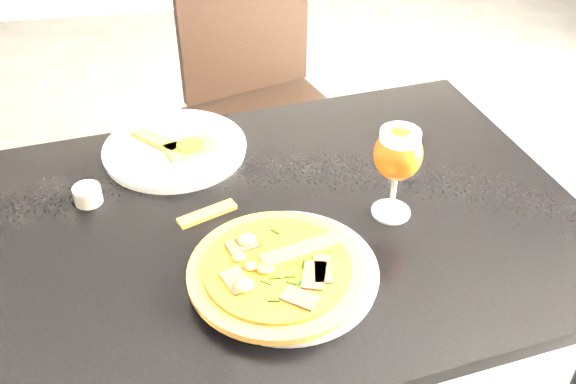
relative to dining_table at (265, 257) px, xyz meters
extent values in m
cube|color=black|center=(0.00, 0.00, 0.08)|extent=(1.30, 0.96, 0.03)
cylinder|color=black|center=(-0.58, 0.26, -0.30)|extent=(0.05, 0.05, 0.72)
cylinder|color=black|center=(0.49, 0.41, -0.30)|extent=(0.05, 0.05, 0.72)
cube|color=black|center=(0.13, 0.75, -0.19)|extent=(0.56, 0.56, 0.04)
cylinder|color=black|center=(0.01, 0.52, -0.43)|extent=(0.04, 0.04, 0.45)
cylinder|color=black|center=(0.36, 0.64, -0.43)|extent=(0.04, 0.04, 0.45)
cylinder|color=black|center=(-0.10, 0.86, -0.43)|extent=(0.04, 0.04, 0.45)
cylinder|color=black|center=(0.24, 0.98, -0.43)|extent=(0.04, 0.04, 0.45)
cube|color=black|center=(0.07, 0.94, 0.08)|extent=(0.41, 0.16, 0.44)
cylinder|color=white|center=(0.02, -0.15, 0.10)|extent=(0.33, 0.33, 0.02)
cylinder|color=#A16D27|center=(0.00, -0.16, 0.11)|extent=(0.30, 0.30, 0.01)
cylinder|color=#BF520F|center=(0.00, -0.16, 0.12)|extent=(0.25, 0.25, 0.01)
cube|color=#47321F|center=(0.03, -0.16, 0.13)|extent=(0.06, 0.03, 0.00)
cube|color=#47321F|center=(0.02, -0.11, 0.13)|extent=(0.05, 0.07, 0.00)
cube|color=#47321F|center=(-0.06, -0.11, 0.13)|extent=(0.07, 0.06, 0.00)
cube|color=#47321F|center=(-0.02, -0.17, 0.13)|extent=(0.07, 0.06, 0.00)
cube|color=#47321F|center=(0.02, -0.21, 0.13)|extent=(0.05, 0.07, 0.00)
ellipsoid|color=#E3DE4A|center=(0.02, -0.15, 0.13)|extent=(0.03, 0.03, 0.01)
ellipsoid|color=#E3DE4A|center=(0.00, -0.08, 0.13)|extent=(0.03, 0.03, 0.01)
ellipsoid|color=#E3DE4A|center=(-0.02, -0.15, 0.13)|extent=(0.03, 0.03, 0.01)
ellipsoid|color=#E3DE4A|center=(-0.06, -0.19, 0.13)|extent=(0.03, 0.03, 0.01)
ellipsoid|color=#E3DE4A|center=(0.00, -0.18, 0.13)|extent=(0.03, 0.03, 0.01)
ellipsoid|color=#E3DE4A|center=(0.07, -0.20, 0.13)|extent=(0.03, 0.03, 0.01)
cube|color=#1B470C|center=(0.01, -0.14, 0.13)|extent=(0.01, 0.02, 0.00)
cube|color=#1B470C|center=(0.00, -0.11, 0.13)|extent=(0.00, 0.02, 0.00)
cube|color=#1B470C|center=(-0.03, -0.08, 0.13)|extent=(0.01, 0.02, 0.00)
cube|color=#1B470C|center=(-0.02, -0.14, 0.13)|extent=(0.02, 0.02, 0.00)
cube|color=#1B470C|center=(-0.06, -0.14, 0.13)|extent=(0.02, 0.01, 0.00)
cube|color=#1B470C|center=(-0.01, -0.16, 0.13)|extent=(0.02, 0.01, 0.00)
cube|color=#1B470C|center=(-0.04, -0.18, 0.13)|extent=(0.02, 0.01, 0.00)
cube|color=#1B470C|center=(-0.04, -0.22, 0.13)|extent=(0.01, 0.02, 0.00)
cube|color=#1B470C|center=(0.00, -0.19, 0.13)|extent=(0.01, 0.02, 0.00)
cube|color=#1B470C|center=(0.02, -0.22, 0.13)|extent=(0.01, 0.02, 0.00)
cube|color=#1B470C|center=(0.01, -0.17, 0.13)|extent=(0.01, 0.02, 0.00)
cube|color=#1B470C|center=(0.05, -0.18, 0.13)|extent=(0.02, 0.01, 0.00)
cube|color=#1B470C|center=(0.08, -0.16, 0.13)|extent=(0.02, 0.00, 0.00)
cube|color=#1B470C|center=(0.03, -0.14, 0.13)|extent=(0.02, 0.01, 0.00)
cube|color=#1B470C|center=(0.05, -0.11, 0.13)|extent=(0.02, 0.02, 0.00)
cube|color=#A16D27|center=(0.05, -0.14, 0.13)|extent=(0.14, 0.07, 0.01)
cylinder|color=white|center=(-0.16, 0.26, 0.10)|extent=(0.35, 0.35, 0.02)
cube|color=#A16D27|center=(-0.19, 0.28, 0.11)|extent=(0.11, 0.11, 0.01)
cube|color=#A16D27|center=(-0.12, 0.24, 0.11)|extent=(0.12, 0.09, 0.01)
cylinder|color=#BF520F|center=(-0.12, 0.24, 0.12)|extent=(0.06, 0.06, 0.00)
cube|color=#A16D27|center=(-0.10, 0.03, 0.09)|extent=(0.12, 0.07, 0.01)
cylinder|color=#B9B5A6|center=(-0.33, 0.11, 0.11)|extent=(0.05, 0.05, 0.04)
cylinder|color=yellow|center=(-0.33, 0.11, 0.12)|extent=(0.05, 0.05, 0.01)
cylinder|color=silver|center=(0.24, -0.01, 0.09)|extent=(0.07, 0.07, 0.01)
cylinder|color=silver|center=(0.24, -0.01, 0.13)|extent=(0.01, 0.01, 0.08)
ellipsoid|color=#96400E|center=(0.24, -0.01, 0.23)|extent=(0.09, 0.09, 0.10)
cylinder|color=white|center=(0.24, -0.01, 0.26)|extent=(0.07, 0.07, 0.02)
camera|label=1|loc=(-0.10, -0.91, 0.86)|focal=40.00mm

